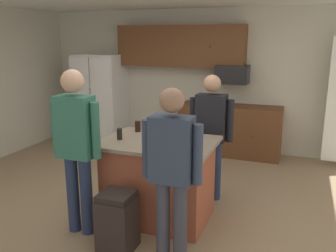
% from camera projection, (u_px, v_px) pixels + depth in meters
% --- Properties ---
extents(floor, '(7.04, 7.04, 0.00)m').
position_uv_depth(floor, '(144.00, 206.00, 4.56)').
color(floor, '#937A5B').
rests_on(floor, ground).
extents(back_wall, '(6.40, 0.10, 2.60)m').
position_uv_depth(back_wall, '(203.00, 80.00, 6.79)').
color(back_wall, beige).
rests_on(back_wall, ground).
extents(cabinet_run_upper, '(2.40, 0.38, 0.75)m').
position_uv_depth(cabinet_run_upper, '(180.00, 46.00, 6.60)').
color(cabinet_run_upper, brown).
extents(cabinet_run_lower, '(1.80, 0.63, 0.90)m').
position_uv_depth(cabinet_run_lower, '(230.00, 130.00, 6.50)').
color(cabinet_run_lower, brown).
rests_on(cabinet_run_lower, ground).
extents(refrigerator, '(0.91, 0.76, 1.76)m').
position_uv_depth(refrigerator, '(101.00, 99.00, 7.19)').
color(refrigerator, white).
rests_on(refrigerator, ground).
extents(microwave_over_range, '(0.56, 0.40, 0.32)m').
position_uv_depth(microwave_over_range, '(232.00, 74.00, 6.28)').
color(microwave_over_range, black).
extents(kitchen_island, '(1.27, 0.94, 0.95)m').
position_uv_depth(kitchen_island, '(159.00, 180.00, 4.15)').
color(kitchen_island, '#9E4C33').
rests_on(kitchen_island, ground).
extents(person_elder_center, '(0.57, 0.23, 1.78)m').
position_uv_depth(person_elder_center, '(76.00, 141.00, 3.71)').
color(person_elder_center, '#232D4C').
rests_on(person_elder_center, ground).
extents(person_guest_left, '(0.57, 0.22, 1.66)m').
position_uv_depth(person_guest_left, '(172.00, 166.00, 3.22)').
color(person_guest_left, '#383842').
rests_on(person_guest_left, ground).
extents(person_guest_by_door, '(0.57, 0.22, 1.63)m').
position_uv_depth(person_guest_by_door, '(211.00, 129.00, 4.57)').
color(person_guest_by_door, '#232D4C').
rests_on(person_guest_by_door, ground).
extents(mug_blue_stoneware, '(0.13, 0.09, 0.10)m').
position_uv_depth(mug_blue_stoneware, '(192.00, 143.00, 3.78)').
color(mug_blue_stoneware, white).
rests_on(mug_blue_stoneware, kitchen_island).
extents(tumbler_amber, '(0.06, 0.06, 0.13)m').
position_uv_depth(tumbler_amber, '(120.00, 134.00, 4.08)').
color(tumbler_amber, black).
rests_on(tumbler_amber, kitchen_island).
extents(glass_stout_tall, '(0.07, 0.07, 0.13)m').
position_uv_depth(glass_stout_tall, '(138.00, 126.00, 4.43)').
color(glass_stout_tall, black).
rests_on(glass_stout_tall, kitchen_island).
extents(serving_tray, '(0.44, 0.30, 0.04)m').
position_uv_depth(serving_tray, '(168.00, 138.00, 4.10)').
color(serving_tray, '#B7B7BC').
rests_on(serving_tray, kitchen_island).
extents(trash_bin, '(0.34, 0.34, 0.61)m').
position_uv_depth(trash_bin, '(117.00, 222.00, 3.56)').
color(trash_bin, black).
rests_on(trash_bin, ground).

